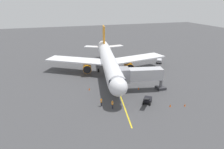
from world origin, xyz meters
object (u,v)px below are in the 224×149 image
(ground_crew_wing_walker, at_px, (110,87))
(ground_crew_loader, at_px, (101,102))
(safety_cone_nose_right, at_px, (138,88))
(jet_bridge, at_px, (137,75))
(safety_cone_wing_starboard, at_px, (89,89))
(ground_crew_marshaller, at_px, (112,104))
(safety_cone_wing_port, at_px, (170,105))
(belt_loader_portside, at_px, (147,100))
(airplane, at_px, (108,61))
(baggage_cart_near_nose, at_px, (159,61))
(safety_cone_nose_left, at_px, (185,105))

(ground_crew_wing_walker, relative_size, ground_crew_loader, 1.00)
(ground_crew_wing_walker, bearing_deg, safety_cone_nose_right, 169.71)
(jet_bridge, bearing_deg, safety_cone_wing_starboard, -18.72)
(ground_crew_marshaller, distance_m, safety_cone_wing_starboard, 10.28)
(safety_cone_nose_right, bearing_deg, ground_crew_marshaller, 38.54)
(safety_cone_wing_port, xyz_separation_m, safety_cone_wing_starboard, (13.27, -12.75, 0.00))
(belt_loader_portside, bearing_deg, ground_crew_wing_walker, -56.23)
(safety_cone_nose_right, bearing_deg, airplane, -72.82)
(jet_bridge, distance_m, baggage_cart_near_nose, 24.14)
(jet_bridge, height_order, belt_loader_portside, jet_bridge)
(ground_crew_loader, xyz_separation_m, safety_cone_nose_left, (-15.52, 5.06, -0.61))
(ground_crew_marshaller, distance_m, safety_cone_nose_right, 10.99)
(baggage_cart_near_nose, height_order, safety_cone_wing_starboard, baggage_cart_near_nose)
(jet_bridge, bearing_deg, safety_cone_nose_right, -149.47)
(safety_cone_wing_starboard, bearing_deg, belt_loader_portside, 134.43)
(ground_crew_marshaller, height_order, belt_loader_portside, belt_loader_portside)
(baggage_cart_near_nose, height_order, belt_loader_portside, belt_loader_portside)
(jet_bridge, bearing_deg, airplane, -75.86)
(airplane, bearing_deg, safety_cone_nose_left, 111.76)
(airplane, xyz_separation_m, jet_bridge, (-3.05, 12.11, -0.24))
(safety_cone_nose_right, relative_size, safety_cone_wing_port, 1.00)
(ground_crew_wing_walker, height_order, safety_cone_wing_port, ground_crew_wing_walker)
(safety_cone_wing_port, height_order, safety_cone_wing_starboard, same)
(jet_bridge, bearing_deg, baggage_cart_near_nose, -131.81)
(safety_cone_nose_left, bearing_deg, jet_bridge, -59.98)
(belt_loader_portside, bearing_deg, safety_cone_wing_starboard, -45.57)
(safety_cone_nose_right, bearing_deg, jet_bridge, 30.53)
(safety_cone_nose_left, relative_size, safety_cone_wing_port, 1.00)
(airplane, distance_m, belt_loader_portside, 19.02)
(jet_bridge, height_order, ground_crew_marshaller, jet_bridge)
(safety_cone_wing_starboard, bearing_deg, ground_crew_loader, 93.88)
(jet_bridge, distance_m, ground_crew_wing_walker, 6.75)
(airplane, xyz_separation_m, baggage_cart_near_nose, (-19.01, -5.73, -3.35))
(ground_crew_loader, bearing_deg, safety_cone_nose_right, -153.04)
(ground_crew_wing_walker, bearing_deg, baggage_cart_near_nose, -143.27)
(ground_crew_marshaller, xyz_separation_m, safety_cone_wing_port, (-10.94, 2.76, -0.61))
(jet_bridge, distance_m, safety_cone_wing_starboard, 11.45)
(ground_crew_loader, xyz_separation_m, safety_cone_nose_right, (-10.35, -5.26, -0.61))
(baggage_cart_near_nose, xyz_separation_m, safety_cone_nose_left, (10.19, 27.81, -0.38))
(ground_crew_loader, height_order, baggage_cart_near_nose, ground_crew_loader)
(ground_crew_marshaller, distance_m, belt_loader_portside, 7.42)
(airplane, height_order, safety_cone_wing_starboard, airplane)
(airplane, bearing_deg, baggage_cart_near_nose, -163.24)
(jet_bridge, xyz_separation_m, belt_loader_portside, (0.58, 6.45, -3.05))
(baggage_cart_near_nose, relative_size, safety_cone_nose_right, 5.37)
(ground_crew_marshaller, relative_size, safety_cone_nose_right, 3.11)
(ground_crew_wing_walker, xyz_separation_m, baggage_cart_near_nose, (-21.87, -16.31, -0.23))
(ground_crew_wing_walker, height_order, safety_cone_wing_starboard, ground_crew_wing_walker)
(safety_cone_nose_left, bearing_deg, safety_cone_wing_port, -14.40)
(safety_cone_wing_starboard, bearing_deg, airplane, -130.20)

